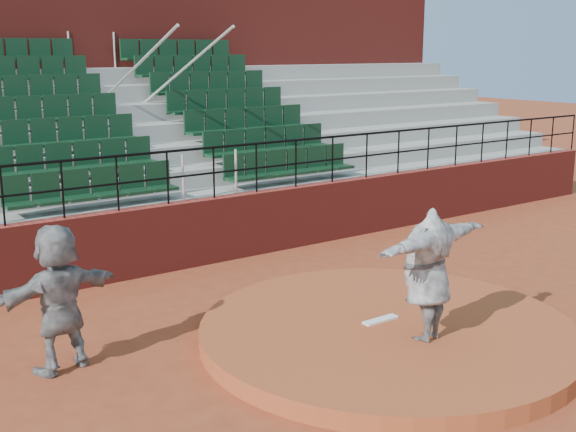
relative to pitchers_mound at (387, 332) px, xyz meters
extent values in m
plane|color=brown|center=(0.00, 0.00, -0.12)|extent=(90.00, 90.00, 0.00)
cylinder|color=#A44824|center=(0.00, 0.00, 0.00)|extent=(5.50, 5.50, 0.25)
cube|color=white|center=(0.00, 0.15, 0.14)|extent=(0.60, 0.15, 0.03)
cube|color=maroon|center=(0.00, 5.00, 0.53)|extent=(24.00, 0.30, 1.30)
cylinder|color=black|center=(0.00, 5.00, 2.17)|extent=(24.00, 0.05, 0.05)
cylinder|color=black|center=(0.00, 5.00, 1.68)|extent=(24.00, 0.04, 0.04)
cylinder|color=black|center=(-4.00, 5.00, 1.67)|extent=(0.04, 0.04, 1.00)
cylinder|color=black|center=(-3.00, 5.00, 1.67)|extent=(0.04, 0.04, 1.00)
cylinder|color=black|center=(-2.00, 5.00, 1.67)|extent=(0.04, 0.04, 1.00)
cylinder|color=black|center=(-1.00, 5.00, 1.67)|extent=(0.04, 0.04, 1.00)
cylinder|color=black|center=(0.00, 5.00, 1.67)|extent=(0.04, 0.04, 1.00)
cylinder|color=black|center=(1.00, 5.00, 1.67)|extent=(0.04, 0.04, 1.00)
cylinder|color=black|center=(2.00, 5.00, 1.67)|extent=(0.04, 0.04, 1.00)
cylinder|color=black|center=(3.00, 5.00, 1.67)|extent=(0.04, 0.04, 1.00)
cylinder|color=black|center=(4.00, 5.00, 1.67)|extent=(0.04, 0.04, 1.00)
cylinder|color=black|center=(5.00, 5.00, 1.67)|extent=(0.04, 0.04, 1.00)
cylinder|color=black|center=(6.00, 5.00, 1.67)|extent=(0.04, 0.04, 1.00)
cylinder|color=black|center=(7.00, 5.00, 1.67)|extent=(0.04, 0.04, 1.00)
cylinder|color=black|center=(8.00, 5.00, 1.67)|extent=(0.04, 0.04, 1.00)
cylinder|color=black|center=(9.00, 5.00, 1.67)|extent=(0.04, 0.04, 1.00)
cylinder|color=black|center=(10.00, 5.00, 1.67)|extent=(0.04, 0.04, 1.00)
cylinder|color=black|center=(11.00, 5.00, 1.67)|extent=(0.04, 0.04, 1.00)
cylinder|color=black|center=(12.00, 5.00, 1.67)|extent=(0.04, 0.04, 1.00)
cube|color=gray|center=(0.00, 5.58, 0.53)|extent=(24.00, 0.85, 1.30)
cube|color=#10321C|center=(-2.25, 5.59, 1.54)|extent=(3.30, 0.48, 0.72)
cube|color=#10321C|center=(2.25, 5.59, 1.54)|extent=(3.30, 0.48, 0.72)
cube|color=gray|center=(0.00, 6.43, 0.73)|extent=(24.00, 0.85, 1.70)
cube|color=#10321C|center=(-2.25, 6.44, 1.94)|extent=(3.30, 0.48, 0.72)
cube|color=#10321C|center=(2.25, 6.44, 1.94)|extent=(3.30, 0.48, 0.72)
cube|color=gray|center=(0.00, 7.28, 0.93)|extent=(24.00, 0.85, 2.10)
cube|color=#10321C|center=(-2.25, 7.29, 2.33)|extent=(3.30, 0.48, 0.72)
cube|color=#10321C|center=(2.25, 7.29, 2.33)|extent=(3.30, 0.48, 0.72)
cube|color=gray|center=(0.00, 8.12, 1.12)|extent=(24.00, 0.85, 2.50)
cube|color=#10321C|center=(-2.25, 8.13, 2.73)|extent=(3.30, 0.48, 0.72)
cube|color=#10321C|center=(2.25, 8.13, 2.73)|extent=(3.30, 0.48, 0.72)
cube|color=gray|center=(0.00, 8.97, 1.33)|extent=(24.00, 0.85, 2.90)
cube|color=#10321C|center=(-2.25, 8.98, 3.14)|extent=(3.30, 0.48, 0.72)
cube|color=#10321C|center=(2.25, 8.98, 3.14)|extent=(3.30, 0.48, 0.72)
cube|color=gray|center=(0.00, 9.82, 1.52)|extent=(24.00, 0.85, 3.30)
cube|color=#10321C|center=(-2.25, 9.83, 3.53)|extent=(3.30, 0.48, 0.72)
cube|color=#10321C|center=(2.25, 9.83, 3.53)|extent=(3.30, 0.48, 0.72)
cube|color=gray|center=(0.00, 10.68, 1.73)|extent=(24.00, 0.85, 3.70)
cube|color=#10321C|center=(-2.25, 10.69, 3.94)|extent=(3.30, 0.48, 0.72)
cube|color=#10321C|center=(2.25, 10.69, 3.94)|extent=(3.30, 0.48, 0.72)
cylinder|color=silver|center=(-0.60, 8.12, 3.28)|extent=(0.06, 5.97, 2.46)
cylinder|color=silver|center=(0.60, 8.12, 3.28)|extent=(0.06, 5.97, 2.46)
cube|color=maroon|center=(0.00, 12.60, 3.43)|extent=(24.00, 3.00, 7.10)
imported|color=black|center=(0.05, -0.70, 1.05)|extent=(2.35, 0.96, 1.86)
imported|color=black|center=(-4.19, 1.81, 0.87)|extent=(1.92, 0.91, 1.99)
camera|label=1|loc=(-6.96, -7.20, 4.04)|focal=45.00mm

